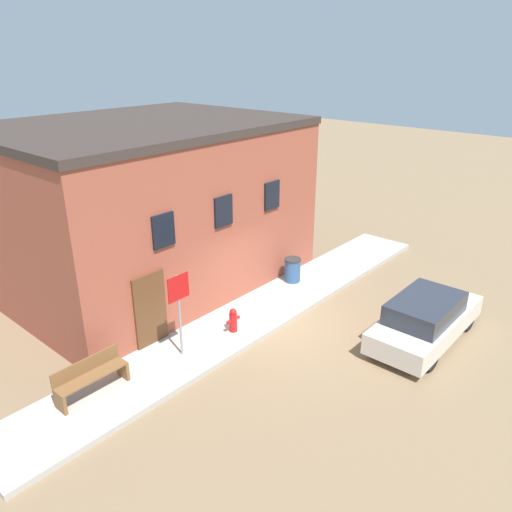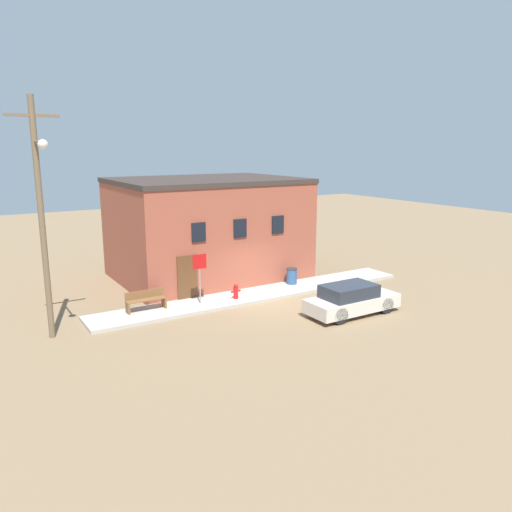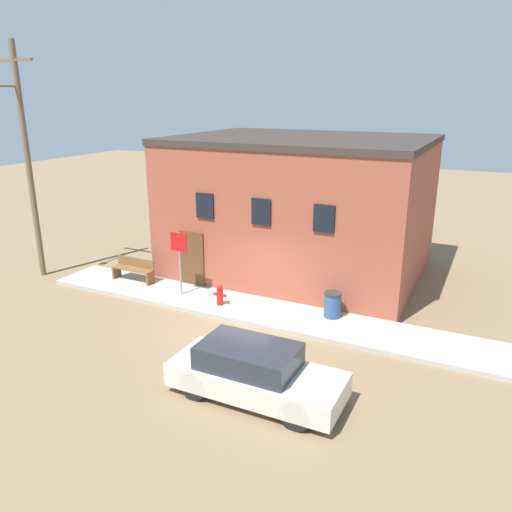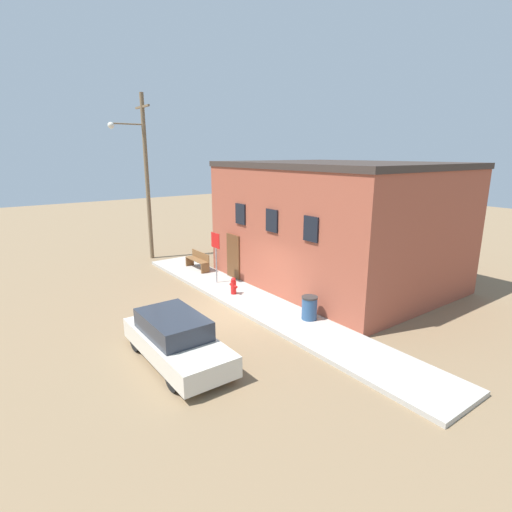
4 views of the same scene
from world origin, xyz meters
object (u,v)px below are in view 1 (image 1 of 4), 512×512
object	(u,v)px
trash_bin	(292,270)
parked_car	(426,319)
fire_hydrant	(233,320)
bench	(91,376)
stop_sign	(179,300)

from	to	relation	value
trash_bin	parked_car	xyz separation A→B (m)	(-0.37, -4.91, 0.08)
fire_hydrant	parked_car	bearing A→B (deg)	-51.04
bench	trash_bin	bearing A→B (deg)	1.10
bench	trash_bin	world-z (taller)	bench
bench	stop_sign	bearing A→B (deg)	-8.91
stop_sign	bench	world-z (taller)	stop_sign
bench	parked_car	distance (m)	8.91
stop_sign	parked_car	size ratio (longest dim) A/B	0.54
bench	parked_car	xyz separation A→B (m)	(7.53, -4.76, 0.05)
fire_hydrant	bench	distance (m)	4.20
stop_sign	parked_car	xyz separation A→B (m)	(5.10, -4.38, -1.10)
fire_hydrant	stop_sign	size ratio (longest dim) A/B	0.31
fire_hydrant	bench	xyz separation A→B (m)	(-4.16, 0.59, 0.09)
fire_hydrant	trash_bin	size ratio (longest dim) A/B	0.86
bench	fire_hydrant	bearing A→B (deg)	-8.09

